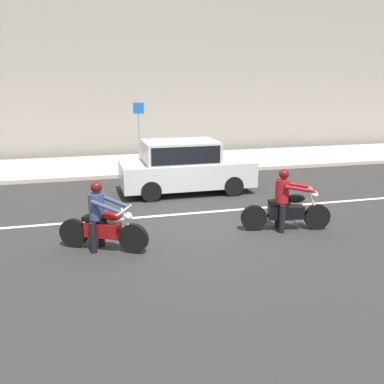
% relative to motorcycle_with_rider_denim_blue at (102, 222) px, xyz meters
% --- Properties ---
extents(ground_plane, '(80.00, 80.00, 0.00)m').
position_rel_motorcycle_with_rider_denim_blue_xyz_m(ground_plane, '(2.51, 1.17, -0.64)').
color(ground_plane, '#2A2A2A').
extents(sidewalk_slab, '(40.00, 4.40, 0.14)m').
position_rel_motorcycle_with_rider_denim_blue_xyz_m(sidewalk_slab, '(2.51, 9.17, -0.57)').
color(sidewalk_slab, '#A8A399').
rests_on(sidewalk_slab, ground_plane).
extents(building_facade, '(40.00, 1.40, 9.09)m').
position_rel_motorcycle_with_rider_denim_blue_xyz_m(building_facade, '(2.51, 12.57, 3.91)').
color(building_facade, gray).
rests_on(building_facade, ground_plane).
extents(lane_marking_stripe, '(18.00, 0.14, 0.01)m').
position_rel_motorcycle_with_rider_denim_blue_xyz_m(lane_marking_stripe, '(3.50, 2.07, -0.63)').
color(lane_marking_stripe, silver).
rests_on(lane_marking_stripe, ground_plane).
extents(motorcycle_with_rider_denim_blue, '(1.89, 1.12, 1.55)m').
position_rel_motorcycle_with_rider_denim_blue_xyz_m(motorcycle_with_rider_denim_blue, '(0.00, 0.00, 0.00)').
color(motorcycle_with_rider_denim_blue, black).
rests_on(motorcycle_with_rider_denim_blue, ground_plane).
extents(motorcycle_with_rider_crimson, '(2.22, 0.80, 1.56)m').
position_rel_motorcycle_with_rider_denim_blue_xyz_m(motorcycle_with_rider_crimson, '(4.48, 0.18, 0.00)').
color(motorcycle_with_rider_crimson, black).
rests_on(motorcycle_with_rider_crimson, ground_plane).
extents(parked_sedan_silver, '(4.30, 1.82, 1.72)m').
position_rel_motorcycle_with_rider_denim_blue_xyz_m(parked_sedan_silver, '(2.92, 4.36, 0.24)').
color(parked_sedan_silver, '#B2B5BA').
rests_on(parked_sedan_silver, ground_plane).
extents(street_sign_post, '(0.44, 0.08, 2.60)m').
position_rel_motorcycle_with_rider_denim_blue_xyz_m(street_sign_post, '(2.05, 8.70, 1.08)').
color(street_sign_post, gray).
rests_on(street_sign_post, sidewalk_slab).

